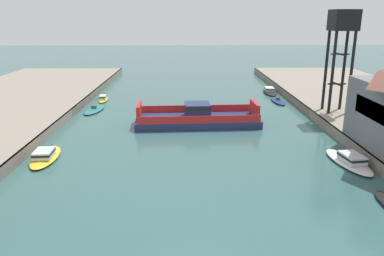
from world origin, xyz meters
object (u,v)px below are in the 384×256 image
object	(u,v)px
chain_ferry	(197,118)
moored_boat_near_right	(349,160)
moored_boat_mid_right	(94,109)
moored_boat_upstream_a	(278,101)
moored_boat_far_right	(270,91)
crane_tower	(343,31)
moored_boat_mid_left	(45,156)
moored_boat_near_left	(103,99)

from	to	relation	value
chain_ferry	moored_boat_near_right	bearing A→B (deg)	-45.65
moored_boat_mid_right	moored_boat_upstream_a	size ratio (longest dim) A/B	1.05
moored_boat_far_right	crane_tower	size ratio (longest dim) A/B	0.53
moored_boat_near_right	moored_boat_far_right	size ratio (longest dim) A/B	1.06
moored_boat_mid_left	moored_boat_upstream_a	bearing A→B (deg)	41.57
moored_boat_near_left	moored_boat_mid_right	xyz separation A→B (m)	(0.14, -8.23, -0.19)
moored_boat_mid_right	moored_boat_near_left	bearing A→B (deg)	90.96
chain_ferry	moored_boat_near_left	xyz separation A→B (m)	(-17.82, 17.22, -0.62)
moored_boat_mid_left	crane_tower	xyz separation A→B (m)	(39.52, 17.00, 13.24)
chain_ferry	moored_boat_upstream_a	size ratio (longest dim) A/B	2.56
moored_boat_far_right	moored_boat_near_right	bearing A→B (deg)	-89.89
moored_boat_mid_right	crane_tower	world-z (taller)	crane_tower
moored_boat_near_right	crane_tower	size ratio (longest dim) A/B	0.56
moored_boat_near_left	moored_boat_upstream_a	size ratio (longest dim) A/B	0.82
chain_ferry	moored_boat_near_left	distance (m)	24.79
moored_boat_near_right	moored_boat_upstream_a	size ratio (longest dim) A/B	1.18
moored_boat_mid_left	crane_tower	size ratio (longest dim) A/B	0.51
moored_boat_far_right	crane_tower	distance (m)	26.15
moored_boat_mid_right	crane_tower	xyz separation A→B (m)	(39.36, -6.48, 13.50)
moored_boat_near_right	moored_boat_mid_left	distance (m)	34.17
moored_boat_near_right	moored_boat_far_right	world-z (taller)	moored_boat_near_right
crane_tower	moored_boat_upstream_a	bearing A→B (deg)	114.22
chain_ferry	moored_boat_far_right	bearing A→B (deg)	56.40
moored_boat_far_right	moored_boat_upstream_a	distance (m)	8.95
moored_boat_near_right	moored_boat_mid_left	world-z (taller)	moored_boat_near_right
chain_ferry	moored_boat_near_left	size ratio (longest dim) A/B	3.13
chain_ferry	moored_boat_mid_left	world-z (taller)	chain_ferry
moored_boat_near_left	chain_ferry	bearing A→B (deg)	-44.03
moored_boat_mid_left	moored_boat_near_right	bearing A→B (deg)	-3.62
moored_boat_upstream_a	moored_boat_far_right	bearing A→B (deg)	88.03
moored_boat_mid_right	crane_tower	bearing A→B (deg)	-9.35
chain_ferry	crane_tower	distance (m)	25.25
moored_boat_mid_left	moored_boat_upstream_a	distance (m)	45.06
crane_tower	moored_boat_mid_left	bearing A→B (deg)	-156.73
moored_boat_near_right	crane_tower	bearing A→B (deg)	74.19
moored_boat_near_right	moored_boat_upstream_a	distance (m)	32.06
moored_boat_near_left	crane_tower	bearing A→B (deg)	-20.42
moored_boat_near_left	moored_boat_near_right	world-z (taller)	moored_boat_near_right
moored_boat_mid_left	crane_tower	bearing A→B (deg)	23.27
moored_boat_mid_left	moored_boat_upstream_a	xyz separation A→B (m)	(33.72, 29.90, -0.25)
moored_boat_mid_right	moored_boat_upstream_a	distance (m)	34.17
moored_boat_upstream_a	crane_tower	xyz separation A→B (m)	(5.81, -12.90, 13.49)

